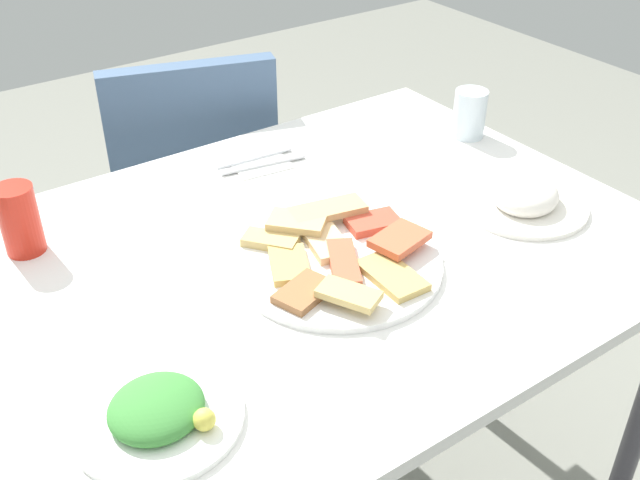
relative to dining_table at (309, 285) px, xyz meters
The scene contains 10 objects.
dining_table is the anchor object (origin of this frame).
dining_chair 0.74m from the dining_table, 81.00° to the left, with size 0.53×0.53×0.89m.
pide_platter 0.12m from the dining_table, 81.03° to the right, with size 0.34×0.34×0.04m.
salad_plate_greens 0.45m from the dining_table, 150.17° to the right, with size 0.22×0.22×0.04m.
salad_plate_rice 0.43m from the dining_table, 16.48° to the right, with size 0.23×0.23×0.06m.
soda_can 0.50m from the dining_table, 146.11° to the left, with size 0.07×0.07×0.12m, color red.
drinking_glass 0.57m from the dining_table, 16.93° to the left, with size 0.07×0.07×0.10m, color silver.
paper_napkin 0.34m from the dining_table, 74.22° to the left, with size 0.11×0.11×0.00m, color white.
fork 0.32m from the dining_table, 73.31° to the left, with size 0.18×0.02×0.01m, color silver.
spoon 0.35m from the dining_table, 75.03° to the left, with size 0.17×0.02×0.01m, color silver.
Camera 1 is at (-0.60, -0.89, 1.50)m, focal length 42.31 mm.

